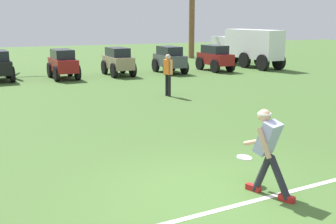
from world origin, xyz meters
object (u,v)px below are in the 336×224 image
object	(u,v)px
parked_car_slot_e	(170,59)
palm_tree_far_right	(191,10)
parked_car_slot_c	(63,63)
palm_tree_right_of_centre	(192,6)
frisbee_in_flight	(244,158)
box_truck	(247,46)
teammate_near_sideline	(168,71)
frisbee_thrower	(268,148)
parked_car_slot_f	(215,57)
parked_car_slot_d	(118,61)

from	to	relation	value
parked_car_slot_e	palm_tree_far_right	size ratio (longest dim) A/B	0.42
parked_car_slot_c	palm_tree_right_of_centre	xyz separation A→B (m)	(10.41, 7.26, 2.96)
frisbee_in_flight	box_truck	world-z (taller)	box_truck
frisbee_in_flight	teammate_near_sideline	size ratio (longest dim) A/B	0.24
parked_car_slot_e	palm_tree_right_of_centre	size ratio (longest dim) A/B	0.37
parked_car_slot_c	frisbee_in_flight	bearing A→B (deg)	-87.04
box_truck	palm_tree_right_of_centre	xyz separation A→B (m)	(-0.69, 6.15, 2.47)
frisbee_thrower	parked_car_slot_c	size ratio (longest dim) A/B	0.60
frisbee_thrower	frisbee_in_flight	distance (m)	0.69
frisbee_in_flight	palm_tree_right_of_centre	size ratio (longest dim) A/B	0.06
parked_car_slot_c	palm_tree_far_right	distance (m)	14.04
frisbee_in_flight	parked_car_slot_f	world-z (taller)	parked_car_slot_f
parked_car_slot_e	frisbee_thrower	bearing A→B (deg)	-107.45
parked_car_slot_d	parked_car_slot_e	xyz separation A→B (m)	(2.80, -0.11, 0.00)
parked_car_slot_c	palm_tree_right_of_centre	world-z (taller)	palm_tree_right_of_centre
frisbee_in_flight	parked_car_slot_c	bearing A→B (deg)	92.96
frisbee_in_flight	teammate_near_sideline	world-z (taller)	teammate_near_sideline
palm_tree_right_of_centre	box_truck	bearing A→B (deg)	-83.59
palm_tree_right_of_centre	frisbee_in_flight	bearing A→B (deg)	-113.85
palm_tree_right_of_centre	parked_car_slot_d	bearing A→B (deg)	-136.99
parked_car_slot_f	box_truck	size ratio (longest dim) A/B	0.40
parked_car_slot_c	parked_car_slot_e	bearing A→B (deg)	0.23
box_truck	frisbee_in_flight	bearing A→B (deg)	-123.40
parked_car_slot_e	palm_tree_far_right	world-z (taller)	palm_tree_far_right
teammate_near_sideline	palm_tree_right_of_centre	size ratio (longest dim) A/B	0.24
frisbee_thrower	palm_tree_right_of_centre	world-z (taller)	palm_tree_right_of_centre
parked_car_slot_e	palm_tree_far_right	distance (m)	10.32
frisbee_thrower	parked_car_slot_c	world-z (taller)	frisbee_thrower
teammate_near_sideline	parked_car_slot_f	xyz separation A→B (m)	(5.42, 6.17, -0.20)
box_truck	parked_car_slot_e	bearing A→B (deg)	-168.90
frisbee_in_flight	palm_tree_right_of_centre	xyz separation A→B (m)	(9.66, 21.85, 3.25)
frisbee_thrower	parked_car_slot_f	bearing A→B (deg)	63.71
box_truck	parked_car_slot_f	bearing A→B (deg)	-157.11
frisbee_thrower	parked_car_slot_d	bearing A→B (deg)	82.63
teammate_near_sideline	palm_tree_far_right	xyz separation A→B (m)	(8.06, 14.71, 2.52)
parked_car_slot_e	box_truck	xyz separation A→B (m)	(5.53, 1.08, 0.49)
palm_tree_right_of_centre	palm_tree_far_right	size ratio (longest dim) A/B	1.14
frisbee_in_flight	palm_tree_far_right	world-z (taller)	palm_tree_far_right
frisbee_thrower	teammate_near_sideline	xyz separation A→B (m)	(2.03, 8.92, 0.14)
parked_car_slot_e	palm_tree_right_of_centre	xyz separation A→B (m)	(4.84, 7.23, 2.96)
parked_car_slot_f	palm_tree_right_of_centre	size ratio (longest dim) A/B	0.38
parked_car_slot_e	palm_tree_right_of_centre	bearing A→B (deg)	56.22
teammate_near_sideline	parked_car_slot_c	bearing A→B (deg)	114.25
parked_car_slot_c	parked_car_slot_f	world-z (taller)	same
parked_car_slot_d	parked_car_slot_e	world-z (taller)	same
parked_car_slot_c	palm_tree_far_right	world-z (taller)	palm_tree_far_right
parked_car_slot_e	parked_car_slot_d	bearing A→B (deg)	177.82
parked_car_slot_c	parked_car_slot_f	distance (m)	8.24
palm_tree_right_of_centre	palm_tree_far_right	xyz separation A→B (m)	(0.47, 1.18, -0.25)
teammate_near_sideline	palm_tree_far_right	bearing A→B (deg)	61.28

